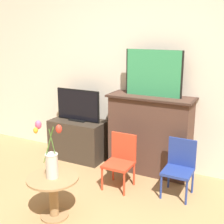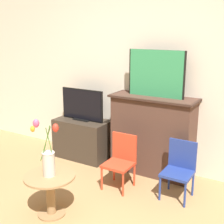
% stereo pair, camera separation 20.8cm
% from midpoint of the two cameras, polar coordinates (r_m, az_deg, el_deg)
% --- Properties ---
extents(wall_back, '(8.00, 0.06, 2.70)m').
position_cam_midpoint_polar(wall_back, '(4.02, 8.27, 8.63)').
color(wall_back, beige).
rests_on(wall_back, ground).
extents(fireplace_mantel, '(1.07, 0.40, 0.99)m').
position_cam_midpoint_polar(fireplace_mantel, '(3.95, 8.95, -4.04)').
color(fireplace_mantel, '#4C3328').
rests_on(fireplace_mantel, ground).
extents(painting, '(0.71, 0.03, 0.56)m').
position_cam_midpoint_polar(painting, '(3.77, 9.63, 6.93)').
color(painting, black).
rests_on(painting, fireplace_mantel).
extents(tv_stand, '(0.77, 0.43, 0.55)m').
position_cam_midpoint_polar(tv_stand, '(4.45, -4.03, -4.87)').
color(tv_stand, '#382D23').
rests_on(tv_stand, ground).
extents(tv_monitor, '(0.66, 0.12, 0.44)m').
position_cam_midpoint_polar(tv_monitor, '(4.31, -4.10, 1.24)').
color(tv_monitor, black).
rests_on(tv_monitor, tv_stand).
extents(chair_red, '(0.31, 0.31, 0.62)m').
position_cam_midpoint_polar(chair_red, '(3.62, 3.29, -8.53)').
color(chair_red, red).
rests_on(chair_red, ground).
extents(chair_blue, '(0.31, 0.31, 0.62)m').
position_cam_midpoint_polar(chair_blue, '(3.51, 13.91, -9.75)').
color(chair_blue, navy).
rests_on(chair_blue, ground).
extents(side_table, '(0.50, 0.50, 0.42)m').
position_cam_midpoint_polar(side_table, '(3.16, -9.33, -13.72)').
color(side_table, '#99754C').
rests_on(side_table, ground).
extents(vase_tulips, '(0.27, 0.19, 0.54)m').
position_cam_midpoint_polar(vase_tulips, '(3.02, -9.70, -8.16)').
color(vase_tulips, beige).
rests_on(vase_tulips, side_table).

